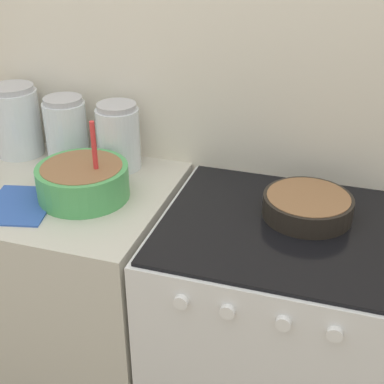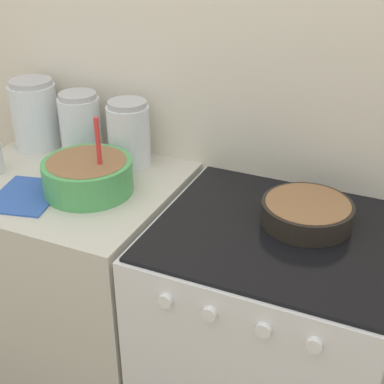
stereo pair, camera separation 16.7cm
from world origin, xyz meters
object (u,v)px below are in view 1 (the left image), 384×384
storage_jar_middle (67,134)px  storage_jar_right (119,141)px  stove (268,339)px  baking_pan (308,205)px  storage_jar_left (17,125)px  mixing_bowl (83,180)px

storage_jar_middle → storage_jar_right: (0.21, -0.00, -0.00)m
storage_jar_right → stove: bearing=-19.6°
baking_pan → storage_jar_middle: size_ratio=1.13×
stove → storage_jar_left: size_ratio=3.46×
storage_jar_middle → storage_jar_right: storage_jar_middle is taller
mixing_bowl → storage_jar_right: 0.24m
storage_jar_left → storage_jar_right: bearing=-0.0°
baking_pan → storage_jar_left: storage_jar_left is taller
baking_pan → storage_jar_middle: 0.91m
mixing_bowl → storage_jar_left: 0.46m
storage_jar_left → stove: bearing=-12.0°
storage_jar_middle → storage_jar_left: bearing=180.0°
baking_pan → storage_jar_right: bearing=168.1°
stove → storage_jar_middle: storage_jar_middle is taller
stove → storage_jar_right: size_ratio=3.83×
storage_jar_left → storage_jar_right: (0.41, -0.00, -0.01)m
mixing_bowl → baking_pan: 0.71m
storage_jar_right → storage_jar_middle: bearing=180.0°
baking_pan → storage_jar_left: 1.11m
storage_jar_right → mixing_bowl: bearing=-94.7°
stove → mixing_bowl: 0.82m
baking_pan → storage_jar_right: storage_jar_right is taller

